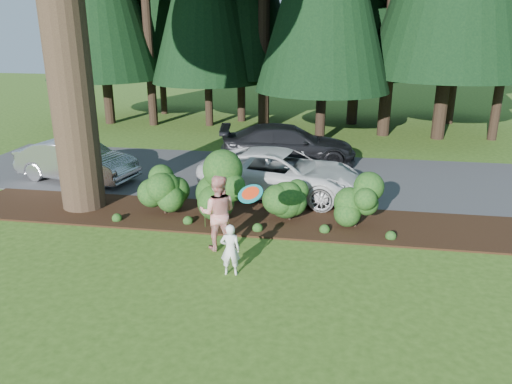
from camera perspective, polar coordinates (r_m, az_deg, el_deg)
ground at (r=11.37m, az=-6.01°, el=-9.06°), size 80.00×80.00×0.00m
mulch_bed at (r=14.22m, az=-2.60°, el=-2.91°), size 16.00×2.50×0.05m
driveway at (r=18.16m, az=0.16°, el=2.00°), size 22.00×6.00×0.03m
shrub_row at (r=13.71m, az=0.41°, el=-0.24°), size 6.53×1.60×1.61m
lily_cluster at (r=13.34m, az=-4.64°, el=-2.29°), size 0.69×0.09×0.57m
car_silver_wagon at (r=18.41m, az=-19.84°, el=3.42°), size 4.50×2.30×1.41m
car_white_suv at (r=15.80m, az=3.05°, el=2.17°), size 5.57×3.28×1.45m
car_dark_suv at (r=19.38m, az=3.67°, el=5.41°), size 5.48×2.93×1.51m
child at (r=10.96m, az=-2.96°, el=-6.59°), size 0.47×0.34×1.19m
adult at (r=12.07m, az=-4.37°, el=-2.37°), size 0.99×0.81×1.88m
frisbee at (r=10.79m, az=-0.63°, el=-0.18°), size 0.61×0.52×0.39m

